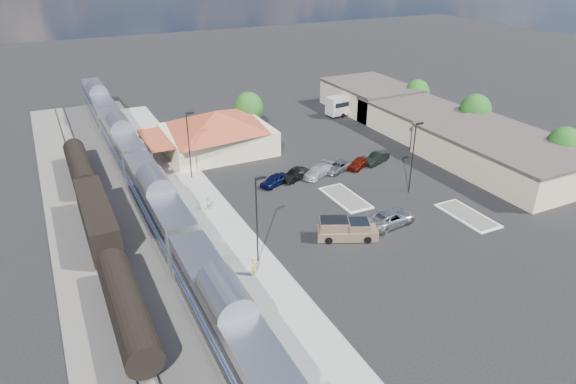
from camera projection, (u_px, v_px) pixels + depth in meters
name	position (u px, v px, depth m)	size (l,w,h in m)	color
ground	(325.00, 212.00, 59.04)	(280.00, 280.00, 0.00)	black
railbed	(126.00, 221.00, 57.07)	(16.00, 100.00, 0.12)	#4C4944
platform	(209.00, 211.00, 59.04)	(5.50, 92.00, 0.18)	gray
passenger_train	(158.00, 207.00, 53.93)	(3.00, 104.00, 5.55)	silver
freight_cars	(97.00, 220.00, 53.44)	(2.80, 46.00, 4.00)	black
station_depot	(217.00, 131.00, 75.21)	(18.35, 12.24, 6.20)	beige
buildings_east	(434.00, 124.00, 80.77)	(14.40, 51.40, 4.80)	#C6B28C
traffic_island_south	(345.00, 198.00, 62.21)	(3.30, 7.50, 0.21)	silver
traffic_island_north	(467.00, 215.00, 58.14)	(3.30, 7.50, 0.21)	silver
lamp_plat_s	(258.00, 213.00, 47.52)	(1.08, 0.25, 9.00)	black
lamp_plat_n	(189.00, 140.00, 65.26)	(1.08, 0.25, 9.00)	black
lamp_lot	(414.00, 152.00, 61.55)	(1.08, 0.25, 9.00)	black
tree_east_a	(564.00, 145.00, 67.71)	(4.56, 4.56, 6.42)	#382314
tree_east_b	(475.00, 111.00, 80.48)	(4.94, 4.94, 6.96)	#382314
tree_east_c	(417.00, 93.00, 91.97)	(4.41, 4.41, 6.21)	#382314
tree_depot	(249.00, 108.00, 82.69)	(4.71, 4.71, 6.63)	#382314
pickup_truck	(347.00, 230.00, 53.39)	(6.66, 4.70, 2.17)	tan
suv	(391.00, 218.00, 56.07)	(2.83, 6.13, 1.70)	#ACAFB4
coach_bus	(354.00, 102.00, 92.86)	(11.33, 3.59, 3.57)	silver
person_a	(254.00, 266.00, 47.17)	(0.69, 0.46, 1.90)	#AFB839
person_b	(208.00, 203.00, 59.00)	(0.76, 0.59, 1.56)	silver
parked_car_a	(274.00, 180.00, 65.38)	(1.70, 4.23, 1.44)	#0C153E
parked_car_b	(296.00, 175.00, 66.90)	(1.53, 4.39, 1.44)	black
parked_car_c	(318.00, 171.00, 67.93)	(2.07, 5.10, 1.48)	silver
parked_car_d	(337.00, 167.00, 69.49)	(2.12, 4.60, 1.28)	gray
parked_car_e	(359.00, 163.00, 70.50)	(1.68, 4.16, 1.42)	maroon
parked_car_f	(377.00, 158.00, 72.00)	(1.59, 4.55, 1.50)	black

